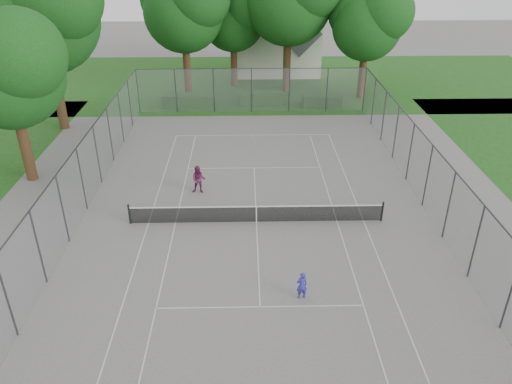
{
  "coord_description": "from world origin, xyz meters",
  "views": [
    {
      "loc": [
        -0.49,
        -21.63,
        13.37
      ],
      "look_at": [
        0.0,
        1.0,
        1.2
      ],
      "focal_mm": 35.0,
      "sensor_mm": 36.0,
      "label": 1
    }
  ],
  "objects_px": {
    "woman_player": "(199,180)",
    "tennis_net": "(256,213)",
    "girl_player": "(302,285)",
    "house": "(276,28)"
  },
  "relations": [
    {
      "from": "tennis_net",
      "to": "girl_player",
      "type": "relative_size",
      "value": 10.35
    },
    {
      "from": "girl_player",
      "to": "woman_player",
      "type": "bearing_deg",
      "value": -74.97
    },
    {
      "from": "house",
      "to": "girl_player",
      "type": "distance_m",
      "value": 35.73
    },
    {
      "from": "girl_player",
      "to": "tennis_net",
      "type": "bearing_deg",
      "value": -86.88
    },
    {
      "from": "girl_player",
      "to": "woman_player",
      "type": "xyz_separation_m",
      "value": [
        -4.85,
        9.13,
        0.18
      ]
    },
    {
      "from": "woman_player",
      "to": "house",
      "type": "bearing_deg",
      "value": 81.99
    },
    {
      "from": "tennis_net",
      "to": "girl_player",
      "type": "height_order",
      "value": "girl_player"
    },
    {
      "from": "girl_player",
      "to": "house",
      "type": "bearing_deg",
      "value": -104.43
    },
    {
      "from": "woman_player",
      "to": "tennis_net",
      "type": "bearing_deg",
      "value": -41.64
    },
    {
      "from": "girl_player",
      "to": "woman_player",
      "type": "distance_m",
      "value": 10.34
    }
  ]
}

